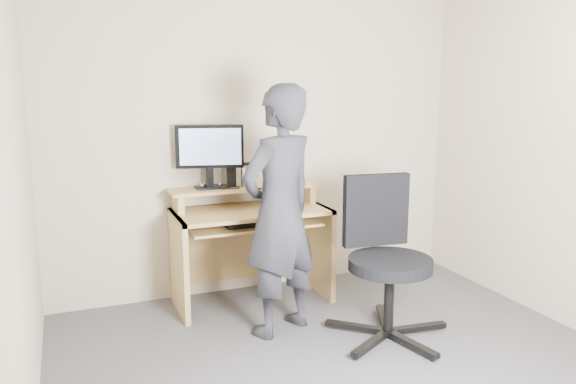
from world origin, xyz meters
TOP-DOWN VIEW (x-y plane):
  - ground at (0.00, 0.00)m, footprint 3.50×3.50m
  - back_wall at (0.00, 1.75)m, footprint 3.50×0.02m
  - desk at (-0.20, 1.53)m, footprint 1.20×0.60m
  - monitor at (-0.48, 1.61)m, footprint 0.51×0.17m
  - external_drive at (-0.30, 1.64)m, footprint 0.10×0.14m
  - travel_mug at (-0.20, 1.57)m, footprint 0.08×0.08m
  - smartphone at (0.19, 1.58)m, footprint 0.10×0.14m
  - charger at (-0.39, 1.54)m, footprint 0.05×0.05m
  - headphones at (-0.46, 1.67)m, footprint 0.20×0.20m
  - keyboard at (-0.21, 1.36)m, footprint 0.47×0.20m
  - mouse at (0.16, 1.35)m, footprint 0.11×0.08m
  - office_chair at (0.46, 0.54)m, footprint 0.84×0.85m
  - person at (-0.19, 0.84)m, footprint 0.74×0.63m

SIDE VIEW (x-z plane):
  - ground at x=0.00m, z-range 0.00..0.00m
  - desk at x=-0.20m, z-range 0.09..1.00m
  - office_chair at x=0.46m, z-range 0.05..1.12m
  - keyboard at x=-0.21m, z-range 0.65..0.68m
  - mouse at x=0.16m, z-range 0.75..0.79m
  - person at x=-0.19m, z-range 0.00..1.72m
  - smartphone at x=0.19m, z-range 0.91..0.92m
  - headphones at x=-0.46m, z-range 0.89..0.95m
  - charger at x=-0.39m, z-range 0.91..0.94m
  - travel_mug at x=-0.20m, z-range 0.91..1.08m
  - external_drive at x=-0.30m, z-range 0.91..1.11m
  - monitor at x=-0.48m, z-range 0.96..1.46m
  - back_wall at x=0.00m, z-range 0.00..2.50m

